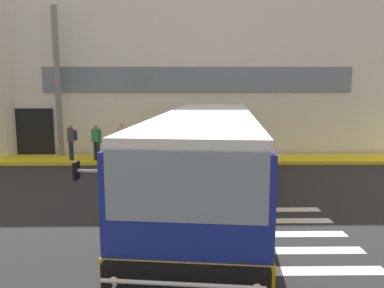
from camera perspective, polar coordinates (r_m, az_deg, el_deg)
name	(u,v)px	position (r m, az deg, el deg)	size (l,w,h in m)	color
ground_plane	(174,188)	(13.13, -2.77, -6.64)	(80.00, 90.00, 0.02)	#232326
bay_paint_stripes	(253,234)	(9.26, 9.15, -13.27)	(4.40, 3.96, 0.01)	silver
terminal_building	(168,77)	(24.31, -3.57, 10.08)	(22.81, 13.80, 8.17)	silver
boarding_curb	(177,159)	(17.78, -2.26, -2.31)	(25.01, 2.00, 0.15)	yellow
entry_support_column	(58,83)	(19.04, -19.56, 8.71)	(0.28, 0.28, 6.98)	slate
bus_main_foreground	(207,160)	(11.01, 2.34, -2.41)	(4.23, 11.98, 2.70)	navy
passenger_near_column	(71,139)	(17.97, -17.70, 0.75)	(0.49, 0.52, 1.68)	#1E2338
passenger_by_doorway	(96,140)	(17.52, -14.18, 0.59)	(0.52, 0.38, 1.68)	#2D2D33
passenger_at_curb_edge	(122,138)	(18.10, -10.48, 0.96)	(0.57, 0.31, 1.68)	#4C4233
safety_bollard_yellow	(217,156)	(16.58, 3.77, -1.80)	(0.18, 0.18, 0.90)	yellow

